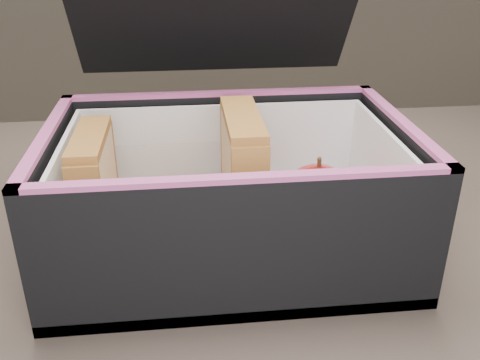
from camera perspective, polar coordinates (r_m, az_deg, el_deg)
The scene contains 8 objects.
kitchen_table at distance 0.53m, azimuth -3.31°, elevation -17.19°, with size 1.20×0.80×0.75m.
lunch_bag at distance 0.47m, azimuth -1.16°, elevation -0.19°, with size 0.30×0.31×0.28m.
plastic_tub at distance 0.47m, azimuth -7.33°, elevation -2.80°, with size 0.17×0.12×0.07m, color white, non-canonical shape.
sandwich_left at distance 0.46m, azimuth -15.12°, elevation -1.10°, with size 0.03×0.09×0.10m.
sandwich_right at distance 0.46m, azimuth 0.26°, elevation 0.29°, with size 0.03×0.10×0.11m.
carrot_sticks at distance 0.47m, azimuth -7.57°, elevation -4.39°, with size 0.05×0.15×0.03m.
paper_napkin at distance 0.50m, azimuth 8.11°, elevation -4.85°, with size 0.07×0.07×0.01m, color white.
red_apple at distance 0.48m, azimuth 8.20°, elevation -1.82°, with size 0.08×0.08×0.07m.
Camera 1 is at (-0.01, -0.39, 1.02)m, focal length 40.00 mm.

